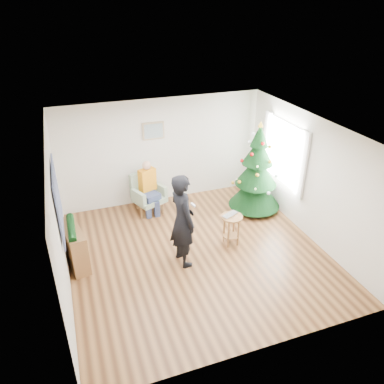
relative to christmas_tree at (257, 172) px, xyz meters
name	(u,v)px	position (x,y,z in m)	size (l,w,h in m)	color
floor	(197,253)	(-1.93, -1.23, -1.00)	(5.00, 5.00, 0.00)	brown
ceiling	(198,131)	(-1.93, -1.23, 1.60)	(5.00, 5.00, 0.00)	white
wall_back	(162,151)	(-1.93, 1.27, 0.30)	(5.00, 5.00, 0.00)	silver
wall_front	(263,283)	(-1.93, -3.73, 0.30)	(5.00, 5.00, 0.00)	silver
wall_left	(58,221)	(-4.43, -1.23, 0.30)	(5.00, 5.00, 0.00)	silver
wall_right	(310,178)	(0.57, -1.23, 0.30)	(5.00, 5.00, 0.00)	silver
window_panel	(284,152)	(0.54, -0.23, 0.50)	(0.04, 1.30, 1.40)	white
curtains	(283,153)	(0.51, -0.23, 0.50)	(0.05, 1.75, 1.50)	white
christmas_tree	(257,172)	(0.00, 0.00, 0.00)	(1.23, 1.23, 2.23)	#3F2816
stool	(231,230)	(-1.15, -1.14, -0.66)	(0.45, 0.45, 0.67)	brown
laptop	(232,216)	(-1.15, -1.14, -0.32)	(0.37, 0.24, 0.03)	silver
armchair	(148,198)	(-2.45, 0.78, -0.65)	(0.86, 0.84, 0.97)	gray
seated_person	(149,187)	(-2.43, 0.74, -0.35)	(0.49, 0.63, 1.28)	navy
standing_man	(182,221)	(-2.29, -1.37, -0.06)	(0.69, 0.45, 1.88)	black
game_controller	(193,205)	(-2.09, -1.40, 0.25)	(0.04, 0.13, 0.04)	white
console	(75,246)	(-4.26, -0.73, -0.60)	(0.30, 1.00, 0.80)	brown
garland	(71,228)	(-4.26, -0.73, -0.18)	(0.14, 0.14, 0.90)	black
tapestry	(58,200)	(-4.39, -0.93, 0.55)	(0.03, 1.50, 1.15)	black
framed_picture	(153,131)	(-2.13, 1.23, 0.85)	(0.52, 0.05, 0.42)	tan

